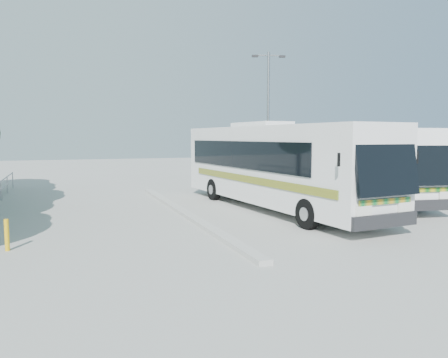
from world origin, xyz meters
name	(u,v)px	position (x,y,z in m)	size (l,w,h in m)	color
ground	(252,218)	(0.00, 0.00, 0.00)	(100.00, 100.00, 0.00)	#A1A19C
kerb_divider	(183,212)	(-2.30, 2.00, 0.07)	(0.40, 16.00, 0.15)	#B2B2AD
coach_main	(274,164)	(1.83, 1.79, 2.02)	(3.94, 13.49, 3.69)	silver
coach_adjacent	(350,161)	(7.27, 3.61, 1.96)	(4.64, 13.11, 3.57)	white
lamppost	(268,114)	(4.85, 8.55, 4.59)	(2.01, 0.71, 8.31)	gray
bollard	(7,235)	(-8.56, -2.08, 0.46)	(0.13, 0.13, 0.91)	#E1A80D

